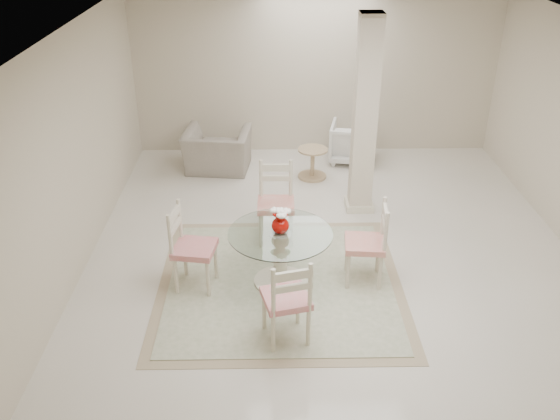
{
  "coord_description": "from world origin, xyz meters",
  "views": [
    {
      "loc": [
        -0.76,
        -6.17,
        3.97
      ],
      "look_at": [
        -0.65,
        -0.34,
        0.85
      ],
      "focal_mm": 38.0,
      "sensor_mm": 36.0,
      "label": 1
    }
  ],
  "objects_px": {
    "column": "(365,117)",
    "armchair_white": "(352,142)",
    "dining_chair_east": "(372,238)",
    "dining_chair_west": "(188,242)",
    "dining_table": "(280,258)",
    "dining_chair_north": "(276,196)",
    "red_vase": "(280,221)",
    "side_table": "(312,164)",
    "recliner_taupe": "(217,151)",
    "dining_chair_south": "(288,295)"
  },
  "relations": [
    {
      "from": "dining_chair_south",
      "to": "dining_chair_west",
      "type": "bearing_deg",
      "value": -56.88
    },
    {
      "from": "recliner_taupe",
      "to": "armchair_white",
      "type": "bearing_deg",
      "value": -165.33
    },
    {
      "from": "column",
      "to": "red_vase",
      "type": "bearing_deg",
      "value": -122.0
    },
    {
      "from": "dining_chair_west",
      "to": "recliner_taupe",
      "type": "height_order",
      "value": "dining_chair_west"
    },
    {
      "from": "dining_table",
      "to": "red_vase",
      "type": "xyz_separation_m",
      "value": [
        0.0,
        -0.0,
        0.48
      ]
    },
    {
      "from": "dining_chair_east",
      "to": "dining_chair_west",
      "type": "bearing_deg",
      "value": -82.98
    },
    {
      "from": "dining_chair_south",
      "to": "column",
      "type": "bearing_deg",
      "value": -125.25
    },
    {
      "from": "column",
      "to": "armchair_white",
      "type": "xyz_separation_m",
      "value": [
        0.1,
        1.69,
        -1.02
      ]
    },
    {
      "from": "column",
      "to": "dining_chair_east",
      "type": "distance_m",
      "value": 1.97
    },
    {
      "from": "red_vase",
      "to": "side_table",
      "type": "distance_m",
      "value": 3.0
    },
    {
      "from": "column",
      "to": "armchair_white",
      "type": "height_order",
      "value": "column"
    },
    {
      "from": "dining_table",
      "to": "dining_chair_north",
      "type": "xyz_separation_m",
      "value": [
        -0.04,
        1.02,
        0.26
      ]
    },
    {
      "from": "dining_chair_north",
      "to": "side_table",
      "type": "height_order",
      "value": "dining_chair_north"
    },
    {
      "from": "column",
      "to": "dining_chair_west",
      "type": "distance_m",
      "value": 2.97
    },
    {
      "from": "column",
      "to": "dining_table",
      "type": "height_order",
      "value": "column"
    },
    {
      "from": "dining_table",
      "to": "column",
      "type": "bearing_deg",
      "value": 57.97
    },
    {
      "from": "dining_chair_west",
      "to": "recliner_taupe",
      "type": "relative_size",
      "value": 1.09
    },
    {
      "from": "recliner_taupe",
      "to": "side_table",
      "type": "bearing_deg",
      "value": 174.22
    },
    {
      "from": "dining_chair_north",
      "to": "dining_chair_south",
      "type": "relative_size",
      "value": 1.06
    },
    {
      "from": "dining_chair_north",
      "to": "recliner_taupe",
      "type": "height_order",
      "value": "dining_chair_north"
    },
    {
      "from": "red_vase",
      "to": "dining_chair_west",
      "type": "bearing_deg",
      "value": -178.5
    },
    {
      "from": "red_vase",
      "to": "dining_table",
      "type": "bearing_deg",
      "value": 161.57
    },
    {
      "from": "dining_table",
      "to": "side_table",
      "type": "xyz_separation_m",
      "value": [
        0.56,
        2.88,
        -0.12
      ]
    },
    {
      "from": "dining_chair_west",
      "to": "armchair_white",
      "type": "relative_size",
      "value": 1.54
    },
    {
      "from": "dining_table",
      "to": "red_vase",
      "type": "distance_m",
      "value": 0.48
    },
    {
      "from": "column",
      "to": "red_vase",
      "type": "distance_m",
      "value": 2.24
    },
    {
      "from": "dining_chair_north",
      "to": "recliner_taupe",
      "type": "xyz_separation_m",
      "value": [
        -0.91,
        2.18,
        -0.27
      ]
    },
    {
      "from": "column",
      "to": "dining_chair_east",
      "type": "height_order",
      "value": "column"
    },
    {
      "from": "dining_chair_west",
      "to": "dining_table",
      "type": "bearing_deg",
      "value": -79.46
    },
    {
      "from": "dining_chair_west",
      "to": "dining_chair_south",
      "type": "bearing_deg",
      "value": -123.6
    },
    {
      "from": "dining_chair_west",
      "to": "dining_chair_north",
      "type": "bearing_deg",
      "value": -34.07
    },
    {
      "from": "dining_chair_east",
      "to": "armchair_white",
      "type": "bearing_deg",
      "value": -178.46
    },
    {
      "from": "dining_chair_east",
      "to": "dining_chair_north",
      "type": "height_order",
      "value": "dining_chair_north"
    },
    {
      "from": "red_vase",
      "to": "side_table",
      "type": "bearing_deg",
      "value": 79.11
    },
    {
      "from": "dining_chair_west",
      "to": "armchair_white",
      "type": "bearing_deg",
      "value": -23.58
    },
    {
      "from": "red_vase",
      "to": "recliner_taupe",
      "type": "bearing_deg",
      "value": 106.56
    },
    {
      "from": "column",
      "to": "side_table",
      "type": "height_order",
      "value": "column"
    },
    {
      "from": "column",
      "to": "dining_chair_south",
      "type": "xyz_separation_m",
      "value": [
        -1.1,
        -2.86,
        -0.78
      ]
    },
    {
      "from": "dining_chair_north",
      "to": "armchair_white",
      "type": "xyz_separation_m",
      "value": [
        1.29,
        2.51,
        -0.28
      ]
    },
    {
      "from": "column",
      "to": "dining_chair_north",
      "type": "relative_size",
      "value": 2.35
    },
    {
      "from": "dining_chair_west",
      "to": "armchair_white",
      "type": "height_order",
      "value": "dining_chair_west"
    },
    {
      "from": "dining_table",
      "to": "dining_chair_east",
      "type": "bearing_deg",
      "value": 1.78
    },
    {
      "from": "dining_chair_west",
      "to": "recliner_taupe",
      "type": "bearing_deg",
      "value": 7.8
    },
    {
      "from": "column",
      "to": "dining_chair_south",
      "type": "distance_m",
      "value": 3.16
    },
    {
      "from": "dining_chair_east",
      "to": "dining_chair_north",
      "type": "relative_size",
      "value": 0.96
    },
    {
      "from": "dining_table",
      "to": "recliner_taupe",
      "type": "bearing_deg",
      "value": 106.55
    },
    {
      "from": "dining_chair_east",
      "to": "side_table",
      "type": "distance_m",
      "value": 2.91
    },
    {
      "from": "column",
      "to": "dining_chair_north",
      "type": "distance_m",
      "value": 1.63
    },
    {
      "from": "dining_table",
      "to": "red_vase",
      "type": "bearing_deg",
      "value": -18.43
    },
    {
      "from": "dining_chair_south",
      "to": "recliner_taupe",
      "type": "distance_m",
      "value": 4.35
    }
  ]
}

